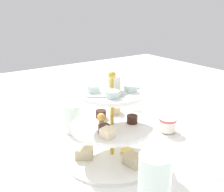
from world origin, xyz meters
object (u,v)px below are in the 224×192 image
object	(u,v)px
water_glass_tall_right	(154,185)
butter_knife_right	(214,162)
butter_knife_left	(8,190)
water_glass_short_left	(133,116)
water_glass_mid_back	(73,118)
tiered_serving_stand	(112,131)
teacup_with_saucer	(168,126)

from	to	relation	value
water_glass_tall_right	butter_knife_right	size ratio (longest dim) A/B	0.80
water_glass_tall_right	butter_knife_left	world-z (taller)	water_glass_tall_right
water_glass_short_left	water_glass_mid_back	distance (m)	0.22
butter_knife_left	water_glass_mid_back	world-z (taller)	water_glass_mid_back
tiered_serving_stand	water_glass_short_left	bearing A→B (deg)	36.54
water_glass_short_left	butter_knife_right	xyz separation A→B (m)	(0.03, -0.32, -0.03)
water_glass_tall_right	teacup_with_saucer	xyz separation A→B (m)	(0.30, 0.25, -0.04)
teacup_with_saucer	butter_knife_right	xyz separation A→B (m)	(-0.03, -0.21, -0.02)
water_glass_short_left	teacup_with_saucer	bearing A→B (deg)	-64.01
teacup_with_saucer	tiered_serving_stand	bearing A→B (deg)	-174.57
teacup_with_saucer	water_glass_mid_back	bearing A→B (deg)	144.15
water_glass_tall_right	teacup_with_saucer	distance (m)	0.39
water_glass_short_left	water_glass_mid_back	xyz separation A→B (m)	(-0.20, 0.07, 0.01)
butter_knife_left	water_glass_mid_back	distance (m)	0.34
tiered_serving_stand	water_glass_short_left	xyz separation A→B (m)	(0.19, 0.14, -0.05)
butter_knife_left	butter_knife_right	bearing A→B (deg)	70.74
butter_knife_left	tiered_serving_stand	bearing A→B (deg)	89.16
tiered_serving_stand	teacup_with_saucer	distance (m)	0.25
water_glass_mid_back	tiered_serving_stand	bearing A→B (deg)	-86.06
tiered_serving_stand	water_glass_tall_right	distance (m)	0.24
butter_knife_left	water_glass_tall_right	bearing A→B (deg)	45.73
water_glass_tall_right	water_glass_short_left	world-z (taller)	water_glass_tall_right
tiered_serving_stand	water_glass_mid_back	world-z (taller)	tiered_serving_stand
butter_knife_right	water_glass_short_left	bearing A→B (deg)	48.52
tiered_serving_stand	butter_knife_left	bearing A→B (deg)	176.42
tiered_serving_stand	water_glass_mid_back	size ratio (longest dim) A/B	2.81
tiered_serving_stand	butter_knife_right	distance (m)	0.30
tiered_serving_stand	butter_knife_right	world-z (taller)	tiered_serving_stand
teacup_with_saucer	water_glass_mid_back	distance (m)	0.32
water_glass_tall_right	water_glass_mid_back	bearing A→B (deg)	84.73
water_glass_mid_back	teacup_with_saucer	bearing A→B (deg)	-35.85
butter_knife_left	butter_knife_right	xyz separation A→B (m)	(0.50, -0.20, 0.00)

